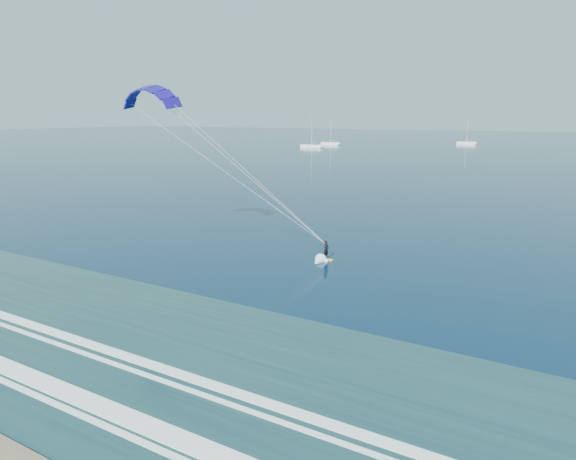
% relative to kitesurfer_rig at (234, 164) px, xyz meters
% --- Properties ---
extents(kitesurfer_rig, '(20.70, 7.17, 16.49)m').
position_rel_kitesurfer_rig_xyz_m(kitesurfer_rig, '(0.00, 0.00, 0.00)').
color(kitesurfer_rig, yellow).
rests_on(kitesurfer_rig, ground).
extents(sailboat_0, '(9.20, 2.40, 12.44)m').
position_rel_kitesurfer_rig_xyz_m(sailboat_0, '(-70.43, 147.04, -7.74)').
color(sailboat_0, white).
rests_on(sailboat_0, ground).
extents(sailboat_1, '(8.37, 2.40, 11.53)m').
position_rel_kitesurfer_rig_xyz_m(sailboat_1, '(-72.58, 168.72, -7.75)').
color(sailboat_1, white).
rests_on(sailboat_1, ground).
extents(sailboat_2, '(8.09, 2.40, 10.99)m').
position_rel_kitesurfer_rig_xyz_m(sailboat_2, '(-21.98, 203.31, -7.75)').
color(sailboat_2, white).
rests_on(sailboat_2, ground).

